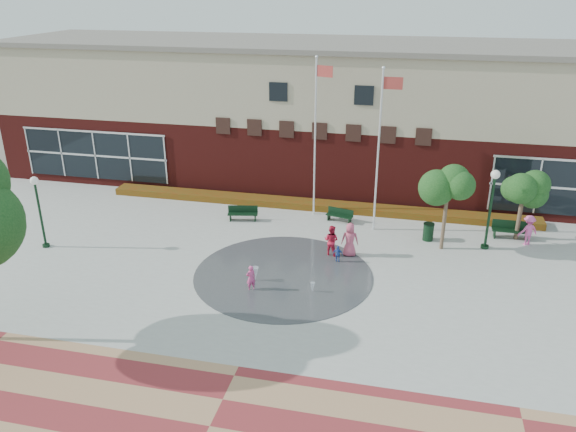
% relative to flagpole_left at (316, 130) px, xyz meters
% --- Properties ---
extents(ground, '(120.00, 120.00, 0.00)m').
position_rel_flagpole_left_xyz_m(ground, '(-0.09, -10.66, -5.09)').
color(ground, '#666056').
rests_on(ground, ground).
extents(plaza_concrete, '(46.00, 18.00, 0.01)m').
position_rel_flagpole_left_xyz_m(plaza_concrete, '(-0.09, -6.66, -5.09)').
color(plaza_concrete, '#A8A8A0').
rests_on(plaza_concrete, ground).
extents(paver_band, '(46.00, 6.00, 0.01)m').
position_rel_flagpole_left_xyz_m(paver_band, '(-0.09, -17.66, -5.09)').
color(paver_band, maroon).
rests_on(paver_band, ground).
extents(splash_pad, '(8.40, 8.40, 0.01)m').
position_rel_flagpole_left_xyz_m(splash_pad, '(-0.09, -7.66, -5.09)').
color(splash_pad, '#383A3D').
rests_on(splash_pad, ground).
extents(library_building, '(44.40, 10.40, 9.20)m').
position_rel_flagpole_left_xyz_m(library_building, '(-0.09, 6.82, -0.45)').
color(library_building, '#591512').
rests_on(library_building, ground).
extents(flower_bed, '(26.00, 1.20, 0.40)m').
position_rel_flagpole_left_xyz_m(flower_bed, '(-0.09, 0.94, -5.09)').
color(flower_bed, '#9D1905').
rests_on(flower_bed, ground).
extents(flagpole_left, '(1.03, 0.41, 9.14)m').
position_rel_flagpole_left_xyz_m(flagpole_left, '(0.00, 0.00, 0.00)').
color(flagpole_left, silver).
rests_on(flagpole_left, ground).
extents(flagpole_right, '(1.10, 0.18, 8.88)m').
position_rel_flagpole_left_xyz_m(flagpole_right, '(3.65, -1.45, -0.13)').
color(flagpole_right, silver).
rests_on(flagpole_right, ground).
extents(lamp_left, '(0.41, 0.41, 3.85)m').
position_rel_flagpole_left_xyz_m(lamp_left, '(-12.82, -7.44, -2.70)').
color(lamp_left, black).
rests_on(lamp_left, ground).
extents(lamp_right, '(0.45, 0.45, 4.24)m').
position_rel_flagpole_left_xyz_m(lamp_right, '(9.41, -2.56, -2.45)').
color(lamp_right, black).
rests_on(lamp_right, ground).
extents(bench_left, '(1.77, 0.81, 0.86)m').
position_rel_flagpole_left_xyz_m(bench_left, '(-3.85, -1.84, -4.81)').
color(bench_left, black).
rests_on(bench_left, ground).
extents(bench_mid, '(1.60, 0.80, 0.77)m').
position_rel_flagpole_left_xyz_m(bench_mid, '(1.60, -0.79, -4.84)').
color(bench_mid, black).
rests_on(bench_mid, ground).
extents(bench_right, '(1.93, 0.54, 0.97)m').
position_rel_flagpole_left_xyz_m(bench_right, '(10.84, -1.03, -4.78)').
color(bench_right, black).
rests_on(bench_right, ground).
extents(trash_can, '(0.59, 0.59, 0.97)m').
position_rel_flagpole_left_xyz_m(trash_can, '(6.54, -2.22, -4.60)').
color(trash_can, black).
rests_on(trash_can, ground).
extents(tree_mid, '(2.68, 2.68, 4.51)m').
position_rel_flagpole_left_xyz_m(tree_mid, '(7.22, -3.13, -1.80)').
color(tree_mid, '#4F3C2C').
rests_on(tree_mid, ground).
extents(tree_small_right, '(2.39, 2.39, 4.09)m').
position_rel_flagpole_left_xyz_m(tree_small_right, '(11.15, -1.03, -2.10)').
color(tree_small_right, '#4F3C2C').
rests_on(tree_small_right, ground).
extents(water_jet_a, '(0.34, 0.34, 0.66)m').
position_rel_flagpole_left_xyz_m(water_jet_a, '(-1.23, -8.51, -5.09)').
color(water_jet_a, white).
rests_on(water_jet_a, ground).
extents(water_jet_b, '(0.21, 0.21, 0.47)m').
position_rel_flagpole_left_xyz_m(water_jet_b, '(1.54, -8.94, -5.09)').
color(water_jet_b, white).
rests_on(water_jet_b, ground).
extents(child_splash, '(0.52, 0.51, 1.21)m').
position_rel_flagpole_left_xyz_m(child_splash, '(-1.18, -9.32, -4.49)').
color(child_splash, '#D74484').
rests_on(child_splash, ground).
extents(adult_red, '(0.92, 0.80, 1.60)m').
position_rel_flagpole_left_xyz_m(adult_red, '(1.77, -5.09, -4.29)').
color(adult_red, red).
rests_on(adult_red, ground).
extents(adult_pink, '(0.91, 0.63, 1.76)m').
position_rel_flagpole_left_xyz_m(adult_pink, '(2.68, -4.96, -4.21)').
color(adult_pink, '#C54C68').
rests_on(adult_pink, ground).
extents(child_blue, '(0.54, 0.26, 0.88)m').
position_rel_flagpole_left_xyz_m(child_blue, '(2.22, -5.81, -4.65)').
color(child_blue, '#2C50AD').
rests_on(child_blue, ground).
extents(person_bench, '(1.22, 1.00, 1.64)m').
position_rel_flagpole_left_xyz_m(person_bench, '(11.57, -1.63, -4.27)').
color(person_bench, '#E656A3').
rests_on(person_bench, ground).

